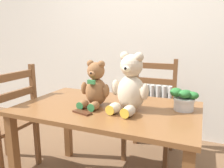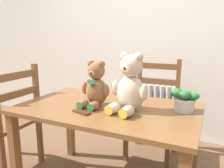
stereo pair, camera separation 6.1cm
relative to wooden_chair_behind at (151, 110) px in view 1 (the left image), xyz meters
name	(u,v)px [view 1 (the left image)]	position (x,y,z in m)	size (l,w,h in m)	color
wall_back	(150,29)	(-0.16, 0.53, 0.82)	(8.00, 0.04, 2.60)	silver
radiator	(146,112)	(-0.16, 0.46, -0.19)	(0.66, 0.10, 0.64)	beige
dining_table	(108,119)	(-0.16, -0.73, 0.13)	(1.29, 0.79, 0.71)	brown
wooden_chair_behind	(151,110)	(0.00, 0.00, 0.00)	(0.45, 0.43, 0.99)	brown
wooden_chair_side	(5,122)	(-1.09, -0.83, 0.00)	(0.44, 0.46, 0.97)	brown
teddy_bear_left	(95,87)	(-0.25, -0.74, 0.38)	(0.23, 0.24, 0.34)	brown
teddy_bear_right	(130,86)	(0.01, -0.74, 0.40)	(0.28, 0.30, 0.40)	beige
potted_plant	(184,99)	(0.35, -0.59, 0.31)	(0.19, 0.14, 0.15)	beige
chocolate_bar	(82,112)	(-0.26, -0.93, 0.24)	(0.14, 0.05, 0.01)	#472314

